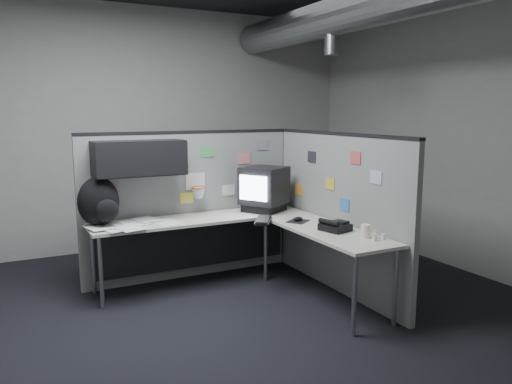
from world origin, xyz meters
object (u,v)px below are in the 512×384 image
phone (335,226)px  keyboard (263,220)px  desk (233,231)px  monitor (264,188)px  backpack (99,202)px

phone → keyboard: bearing=118.9°
desk → monitor: (0.51, 0.29, 0.37)m
desk → backpack: (-1.26, 0.34, 0.35)m
monitor → keyboard: size_ratio=1.45×
keyboard → desk: bearing=128.8°
monitor → phone: (0.15, -1.13, -0.21)m
backpack → phone: bearing=-30.1°
desk → monitor: size_ratio=3.88×
monitor → keyboard: 0.61m
keyboard → monitor: bearing=50.1°
monitor → phone: monitor is taller
desk → phone: 1.09m
desk → keyboard: size_ratio=5.62×
phone → backpack: (-1.93, 1.19, 0.19)m
monitor → phone: size_ratio=2.04×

